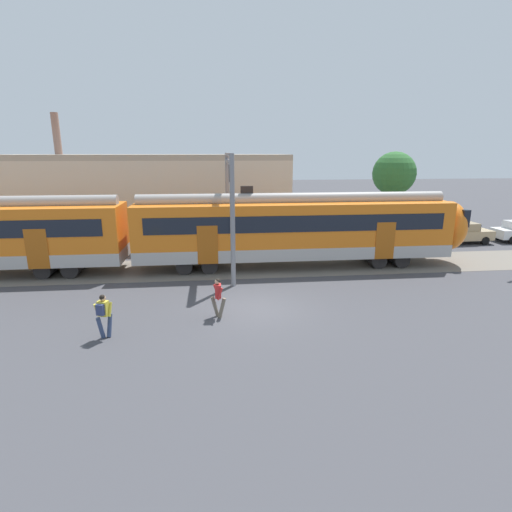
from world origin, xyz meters
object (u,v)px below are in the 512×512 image
pedestrian_red (218,295)px  commuter_train (143,232)px  parked_car_tan (463,233)px  pedestrian_yellow (103,313)px

pedestrian_red → commuter_train: bearing=119.3°
pedestrian_red → parked_car_tan: (18.25, 11.86, -0.18)m
pedestrian_yellow → commuter_train: bearing=89.2°
pedestrian_yellow → pedestrian_red: bearing=19.2°
commuter_train → pedestrian_yellow: 8.69m
pedestrian_red → parked_car_tan: bearing=33.0°
commuter_train → pedestrian_red: (4.02, -7.15, -1.29)m
pedestrian_yellow → parked_car_tan: size_ratio=0.41×
parked_car_tan → commuter_train: bearing=-168.1°
commuter_train → pedestrian_red: commuter_train is taller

